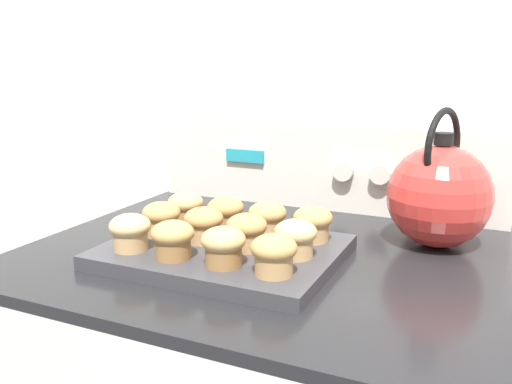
{
  "coord_description": "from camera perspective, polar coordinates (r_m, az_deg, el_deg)",
  "views": [
    {
      "loc": [
        0.34,
        -0.45,
        1.2
      ],
      "look_at": [
        -0.01,
        0.33,
        1.0
      ],
      "focal_mm": 38.0,
      "sensor_mm": 36.0,
      "label": 1
    }
  ],
  "objects": [
    {
      "name": "muffin_r0_c0",
      "position": [
        0.85,
        -13.1,
        -4.02
      ],
      "size": [
        0.06,
        0.06,
        0.06
      ],
      "color": "tan",
      "rests_on": "muffin_pan"
    },
    {
      "name": "tea_kettle",
      "position": [
        0.95,
        18.76,
        -0.21
      ],
      "size": [
        0.17,
        0.21,
        0.23
      ],
      "color": "red",
      "rests_on": "stove_range"
    },
    {
      "name": "muffin_r1_c2",
      "position": [
        0.83,
        -1.14,
        -4.06
      ],
      "size": [
        0.06,
        0.06,
        0.06
      ],
      "color": "tan",
      "rests_on": "muffin_pan"
    },
    {
      "name": "muffin_r0_c3",
      "position": [
        0.73,
        1.89,
        -6.48
      ],
      "size": [
        0.06,
        0.06,
        0.06
      ],
      "color": "tan",
      "rests_on": "muffin_pan"
    },
    {
      "name": "muffin_r1_c3",
      "position": [
        0.8,
        4.18,
        -4.78
      ],
      "size": [
        0.06,
        0.06,
        0.06
      ],
      "color": "tan",
      "rests_on": "muffin_pan"
    },
    {
      "name": "muffin_r2_c0",
      "position": [
        0.97,
        -7.43,
        -1.56
      ],
      "size": [
        0.06,
        0.06,
        0.06
      ],
      "color": "#A37A4C",
      "rests_on": "muffin_pan"
    },
    {
      "name": "muffin_pan",
      "position": [
        0.86,
        -3.43,
        -6.28
      ],
      "size": [
        0.36,
        0.28,
        0.02
      ],
      "color": "#38383D",
      "rests_on": "stove_range"
    },
    {
      "name": "muffin_r0_c1",
      "position": [
        0.8,
        -8.75,
        -4.85
      ],
      "size": [
        0.06,
        0.06,
        0.06
      ],
      "color": "olive",
      "rests_on": "muffin_pan"
    },
    {
      "name": "muffin_r2_c1",
      "position": [
        0.93,
        -3.22,
        -2.12
      ],
      "size": [
        0.06,
        0.06,
        0.06
      ],
      "color": "#A37A4C",
      "rests_on": "muffin_pan"
    },
    {
      "name": "wall_back",
      "position": [
        1.19,
        8.11,
        13.36
      ],
      "size": [
        8.0,
        0.05,
        2.4
      ],
      "color": "white",
      "rests_on": "ground_plane"
    },
    {
      "name": "muffin_r2_c3",
      "position": [
        0.87,
        6.0,
        -3.24
      ],
      "size": [
        0.06,
        0.06,
        0.06
      ],
      "color": "tan",
      "rests_on": "muffin_pan"
    },
    {
      "name": "control_panel",
      "position": [
        1.16,
        7.11,
        2.75
      ],
      "size": [
        0.75,
        0.07,
        0.18
      ],
      "color": "silver",
      "rests_on": "stove_range"
    },
    {
      "name": "muffin_r0_c2",
      "position": [
        0.76,
        -3.46,
        -5.62
      ],
      "size": [
        0.06,
        0.06,
        0.06
      ],
      "color": "olive",
      "rests_on": "muffin_pan"
    },
    {
      "name": "muffin_r1_c1",
      "position": [
        0.87,
        -5.53,
        -3.33
      ],
      "size": [
        0.06,
        0.06,
        0.06
      ],
      "color": "tan",
      "rests_on": "muffin_pan"
    },
    {
      "name": "muffin_r2_c2",
      "position": [
        0.9,
        1.02,
        -2.67
      ],
      "size": [
        0.06,
        0.06,
        0.06
      ],
      "color": "tan",
      "rests_on": "muffin_pan"
    },
    {
      "name": "muffin_r1_c0",
      "position": [
        0.91,
        -9.92,
        -2.68
      ],
      "size": [
        0.06,
        0.06,
        0.06
      ],
      "color": "tan",
      "rests_on": "muffin_pan"
    }
  ]
}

